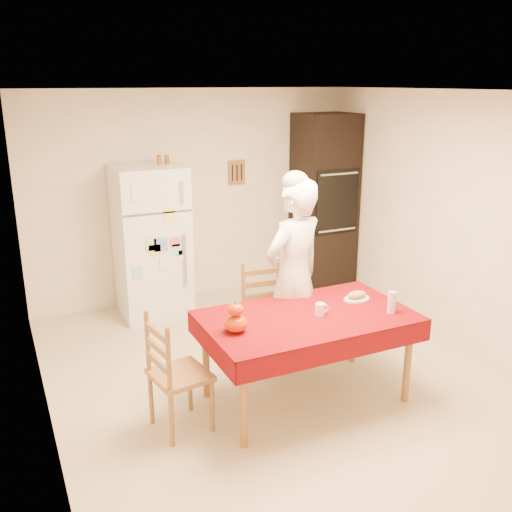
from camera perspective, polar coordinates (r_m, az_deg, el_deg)
floor at (r=5.38m, az=2.33°, el=-11.48°), size 4.50×4.50×0.00m
room_shell at (r=4.83m, az=2.55°, el=5.70°), size 4.02×4.52×2.51m
refrigerator at (r=6.49m, az=-10.42°, el=1.41°), size 0.75×0.74×1.70m
oven_cabinet at (r=7.36m, az=6.82°, el=5.44°), size 0.70×0.62×2.20m
dining_table at (r=4.68m, az=5.13°, el=-6.67°), size 1.70×1.00×0.76m
chair_far at (r=5.43m, az=0.89°, el=-5.26°), size 0.45×0.44×0.95m
chair_left at (r=4.38m, az=-8.38°, el=-11.25°), size 0.46×0.48×0.95m
seated_woman at (r=5.09m, az=3.77°, el=-2.18°), size 0.75×0.61×1.79m
coffee_mug at (r=4.64m, az=6.42°, el=-5.33°), size 0.08×0.08×0.10m
pumpkin_lower at (r=4.32m, az=-2.03°, el=-6.74°), size 0.18×0.18×0.13m
pumpkin_upper at (r=4.27m, az=-2.04°, el=-5.36°), size 0.12×0.12×0.09m
wine_glass at (r=4.79m, az=13.42°, el=-4.50°), size 0.07×0.07×0.18m
bread_plate at (r=5.01m, az=10.02°, el=-4.25°), size 0.24×0.24×0.02m
bread_loaf at (r=5.00m, az=10.05°, el=-3.82°), size 0.18×0.10×0.06m
spice_jar_left at (r=6.40m, az=-9.67°, el=9.47°), size 0.05×0.05×0.10m
spice_jar_mid at (r=6.40m, az=-9.66°, el=9.47°), size 0.05×0.05×0.10m
spice_jar_right at (r=6.42m, az=-8.90°, el=9.53°), size 0.05×0.05×0.10m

